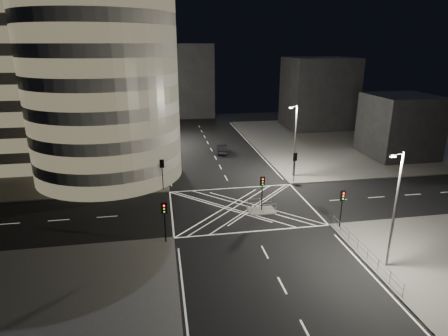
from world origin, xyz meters
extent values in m
plane|color=black|center=(0.00, 0.00, 0.00)|extent=(120.00, 120.00, 0.00)
cube|color=#4C4947|center=(-29.00, 27.00, 0.07)|extent=(42.00, 42.00, 0.15)
cube|color=#4C4947|center=(29.00, 27.00, 0.07)|extent=(42.00, 42.00, 0.15)
cube|color=slate|center=(2.00, -1.50, 0.07)|extent=(3.00, 2.00, 0.15)
cylinder|color=gray|center=(-16.00, 14.00, 12.65)|extent=(20.00, 20.00, 25.00)
cube|color=gray|center=(-26.00, 24.00, 12.65)|extent=(20.00, 18.00, 25.00)
cube|color=gray|center=(-22.00, 42.00, 11.15)|extent=(24.00, 16.00, 22.00)
cube|color=black|center=(26.00, 40.00, 7.65)|extent=(14.00, 12.00, 15.00)
cube|color=black|center=(30.00, 16.00, 5.15)|extent=(10.00, 10.00, 10.00)
cube|color=black|center=(-4.00, 58.00, 9.00)|extent=(18.00, 8.00, 18.00)
cylinder|color=black|center=(-10.50, 9.00, 1.71)|extent=(0.32, 0.32, 3.12)
ellipsoid|color=black|center=(-10.50, 9.00, 4.61)|extent=(4.86, 4.86, 5.58)
cylinder|color=black|center=(-10.50, 15.00, 1.76)|extent=(0.32, 0.32, 3.21)
ellipsoid|color=black|center=(-10.50, 15.00, 4.59)|extent=(4.45, 4.45, 5.12)
cylinder|color=black|center=(-10.50, 21.00, 2.00)|extent=(0.32, 0.32, 3.70)
ellipsoid|color=black|center=(-10.50, 21.00, 4.89)|extent=(3.77, 3.77, 4.33)
cylinder|color=black|center=(-10.50, 27.00, 1.94)|extent=(0.32, 0.32, 3.59)
ellipsoid|color=black|center=(-10.50, 27.00, 4.97)|extent=(4.50, 4.50, 5.17)
cylinder|color=black|center=(-10.50, 33.00, 1.55)|extent=(0.32, 0.32, 2.80)
ellipsoid|color=black|center=(-10.50, 33.00, 3.89)|extent=(3.43, 3.43, 3.94)
cylinder|color=black|center=(-8.80, 6.80, 1.65)|extent=(0.12, 0.12, 3.00)
cube|color=black|center=(-8.80, 6.80, 3.60)|extent=(0.28, 0.22, 0.90)
cube|color=black|center=(-8.80, 6.80, 3.60)|extent=(0.55, 0.04, 1.10)
cylinder|color=black|center=(-8.80, -6.80, 1.65)|extent=(0.12, 0.12, 3.00)
cube|color=black|center=(-8.80, -6.80, 3.60)|extent=(0.28, 0.22, 0.90)
cube|color=black|center=(-8.80, -6.80, 3.60)|extent=(0.55, 0.04, 1.10)
cylinder|color=black|center=(8.80, 6.80, 1.65)|extent=(0.12, 0.12, 3.00)
cube|color=black|center=(8.80, 6.80, 3.60)|extent=(0.28, 0.22, 0.90)
cube|color=black|center=(8.80, 6.80, 3.60)|extent=(0.55, 0.04, 1.10)
cylinder|color=black|center=(8.80, -6.80, 1.65)|extent=(0.12, 0.12, 3.00)
cube|color=black|center=(8.80, -6.80, 3.60)|extent=(0.28, 0.22, 0.90)
cube|color=black|center=(8.80, -6.80, 3.60)|extent=(0.55, 0.04, 1.10)
cylinder|color=black|center=(2.00, -1.50, 1.65)|extent=(0.12, 0.12, 3.00)
cube|color=black|center=(2.00, -1.50, 3.60)|extent=(0.28, 0.22, 0.90)
cube|color=black|center=(2.00, -1.50, 3.60)|extent=(0.55, 0.04, 1.10)
cylinder|color=slate|center=(-9.50, 12.00, 5.15)|extent=(0.20, 0.20, 10.00)
cylinder|color=slate|center=(-9.05, 12.00, 10.00)|extent=(0.90, 0.10, 0.10)
cube|color=slate|center=(-8.60, 12.00, 9.90)|extent=(0.50, 0.25, 0.18)
cube|color=white|center=(-8.60, 12.00, 9.79)|extent=(0.42, 0.20, 0.05)
cylinder|color=slate|center=(-9.50, 30.00, 5.15)|extent=(0.20, 0.20, 10.00)
cylinder|color=slate|center=(-9.05, 30.00, 10.00)|extent=(0.90, 0.10, 0.10)
cube|color=slate|center=(-8.60, 30.00, 9.90)|extent=(0.50, 0.25, 0.18)
cube|color=white|center=(-8.60, 30.00, 9.79)|extent=(0.42, 0.20, 0.05)
cylinder|color=slate|center=(9.50, 9.00, 5.15)|extent=(0.20, 0.20, 10.00)
cylinder|color=slate|center=(9.05, 9.00, 10.00)|extent=(0.90, 0.10, 0.10)
cube|color=slate|center=(8.60, 9.00, 9.90)|extent=(0.50, 0.25, 0.18)
cube|color=white|center=(8.60, 9.00, 9.79)|extent=(0.42, 0.20, 0.05)
cylinder|color=slate|center=(9.50, -14.00, 5.15)|extent=(0.20, 0.20, 10.00)
cylinder|color=slate|center=(9.05, -14.00, 10.00)|extent=(0.90, 0.10, 0.10)
cube|color=slate|center=(8.60, -14.00, 9.90)|extent=(0.50, 0.25, 0.18)
cube|color=white|center=(8.60, -14.00, 9.79)|extent=(0.42, 0.20, 0.05)
cube|color=slate|center=(8.30, -12.15, 0.70)|extent=(0.06, 11.70, 1.10)
cube|color=slate|center=(2.00, -2.40, 0.70)|extent=(2.80, 0.06, 1.10)
cube|color=slate|center=(2.00, -0.60, 0.70)|extent=(2.80, 0.06, 1.10)
imported|color=black|center=(1.50, 22.53, 0.74)|extent=(2.04, 4.65, 1.48)
camera|label=1|loc=(-8.72, -38.69, 17.97)|focal=30.00mm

